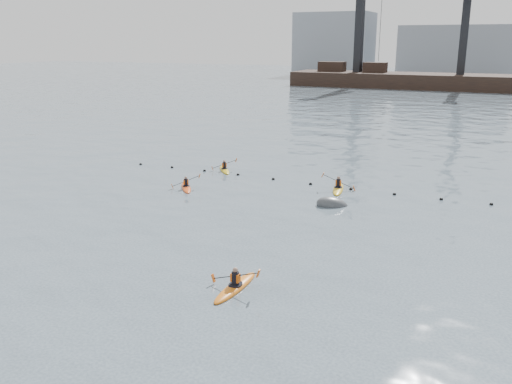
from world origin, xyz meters
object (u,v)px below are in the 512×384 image
Objects in this scene: kayaker_5 at (224,169)px; mooring_buoy at (332,205)px; kayaker_2 at (186,187)px; kayaker_3 at (338,188)px; kayaker_0 at (235,286)px.

kayaker_5 is 11.97m from mooring_buoy.
kayaker_3 is at bearing -14.24° from kayaker_2.
kayaker_3 reaches higher than kayaker_0.
mooring_buoy is (0.11, 13.11, -0.10)m from kayaker_0.
kayaker_0 is at bearing -87.80° from kayaker_2.
kayaker_2 is (-10.42, 12.72, -0.01)m from kayaker_0.
kayaker_3 is (-0.65, 16.85, 0.00)m from kayaker_0.
kayaker_5 is at bearing 157.26° from kayaker_3.
kayaker_3 reaches higher than kayaker_5.
kayaker_3 is at bearing -47.47° from kayaker_5.
kayaker_2 is at bearing 131.00° from kayaker_0.
kayaker_0 is at bearing -100.56° from kayaker_3.
kayaker_2 is at bearing -126.37° from kayaker_5.
kayaker_0 is 0.97× the size of kayaker_3.
kayaker_0 is 1.22× the size of kayaker_2.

